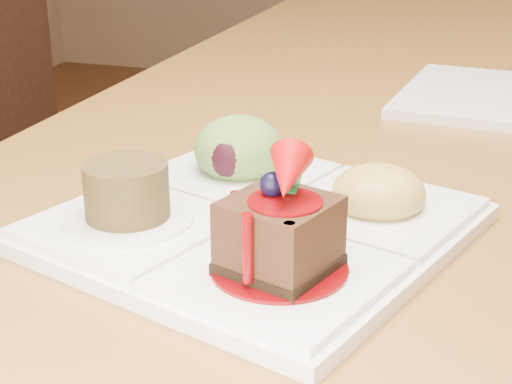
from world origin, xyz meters
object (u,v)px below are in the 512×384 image
(chair_left, at_px, (18,138))
(dining_table, at_px, (505,148))
(second_plate, at_px, (510,99))
(sampler_plate, at_px, (257,206))

(chair_left, bearing_deg, dining_table, 83.47)
(dining_table, height_order, second_plate, second_plate)
(chair_left, bearing_deg, sampler_plate, 55.81)
(chair_left, distance_m, second_plate, 1.04)
(dining_table, height_order, chair_left, chair_left)
(sampler_plate, bearing_deg, chair_left, 152.44)
(second_plate, bearing_deg, dining_table, 86.80)
(chair_left, distance_m, sampler_plate, 1.14)
(sampler_plate, xyz_separation_m, second_plate, (0.18, 0.45, -0.02))
(second_plate, bearing_deg, sampler_plate, -111.47)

